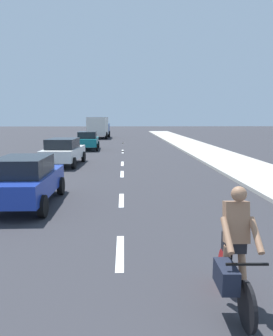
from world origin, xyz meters
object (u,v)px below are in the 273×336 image
parked_car_blue (26,180)px  parked_car_white (64,151)px  cyclist (234,254)px  delivery_truck (98,127)px  parked_car_teal (88,140)px

parked_car_blue → parked_car_white: size_ratio=0.91×
cyclist → parked_car_white: bearing=-68.4°
cyclist → parked_car_white: size_ratio=0.42×
parked_car_blue → delivery_truck: size_ratio=0.62×
parked_car_white → delivery_truck: delivery_truck is taller
parked_car_white → delivery_truck: (0.16, 24.35, 0.67)m
cyclist → parked_car_white: (-5.08, 14.40, 0.01)m
cyclist → delivery_truck: delivery_truck is taller
cyclist → parked_car_teal: (-4.68, 23.39, 0.01)m
parked_car_blue → parked_car_white: bearing=92.5°
parked_car_teal → delivery_truck: delivery_truck is taller
parked_car_white → parked_car_blue: bearing=-83.9°
cyclist → parked_car_white: 15.27m
cyclist → delivery_truck: 39.07m
parked_car_white → cyclist: bearing=-67.1°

